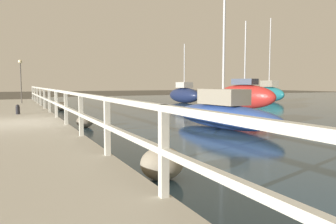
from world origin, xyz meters
The scene contains 13 objects.
ground_plane centered at (0.00, 0.00, 0.00)m, with size 120.00×120.00×0.00m, color #4C473D.
dock_walkway centered at (0.00, 0.00, 0.18)m, with size 3.20×36.00×0.36m.
railing centered at (1.50, 0.00, 1.10)m, with size 0.10×32.50×1.10m.
boulder_near_dock centered at (2.75, 9.24, 0.26)m, with size 0.69×0.62×0.52m.
boulder_far_strip centered at (2.27, -7.00, 0.29)m, with size 0.78×0.70×0.58m.
boulder_water_edge centered at (2.85, 10.61, 0.20)m, with size 0.55×0.49×0.41m.
boulder_mid_strip centered at (2.44, 0.46, 0.24)m, with size 0.63×0.57×0.48m.
mooring_bollard centered at (0.16, 3.44, 0.57)m, with size 0.17×0.17×0.42m.
dock_lamp centered at (0.57, 12.08, 2.54)m, with size 0.26×0.26×2.92m.
sailboat_teal centered at (21.82, 11.47, 0.82)m, with size 2.18×5.21×7.68m.
sailboat_navy centered at (13.36, 12.57, 0.73)m, with size 1.81×4.24×5.01m.
sailboat_red centered at (14.03, 5.38, 0.87)m, with size 2.50×4.78×5.78m.
sailboat_blue centered at (7.08, -2.02, 0.57)m, with size 2.00×5.75×5.75m.
Camera 1 is at (-0.09, -12.15, 1.71)m, focal length 35.00 mm.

